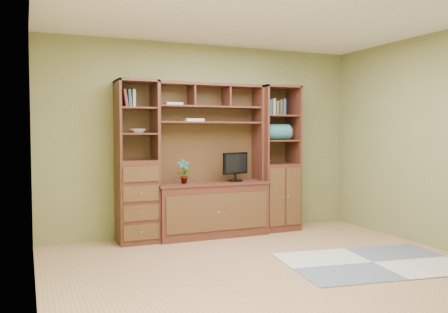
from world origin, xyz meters
name	(u,v)px	position (x,y,z in m)	size (l,w,h in m)	color
room	(276,142)	(0.00, 0.00, 1.30)	(4.60, 4.10, 2.64)	tan
center_hutch	(212,160)	(-0.01, 1.73, 1.02)	(1.54, 0.53, 2.05)	#482219
left_tower	(137,162)	(-1.01, 1.77, 1.02)	(0.50, 0.45, 2.05)	#482219
right_tower	(277,158)	(1.01, 1.77, 1.02)	(0.55, 0.45, 2.05)	#482219
rug	(373,263)	(1.09, -0.18, 0.01)	(1.85, 1.23, 0.01)	#929697
monitor	(235,161)	(0.32, 1.70, 1.00)	(0.44, 0.20, 0.54)	black
orchid	(184,171)	(-0.42, 1.70, 0.89)	(0.17, 0.11, 0.32)	#AC433A
magazines	(193,120)	(-0.24, 1.82, 1.56)	(0.25, 0.18, 0.04)	beige
bowl	(138,131)	(-1.00, 1.77, 1.42)	(0.21, 0.21, 0.05)	silver
blanket_teal	(276,132)	(0.96, 1.73, 1.40)	(0.39, 0.22, 0.22)	#29606D
blanket_red	(283,133)	(1.14, 1.85, 1.39)	(0.37, 0.21, 0.21)	brown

